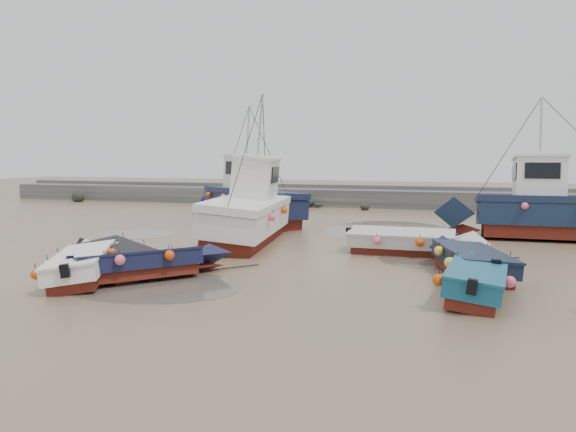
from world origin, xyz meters
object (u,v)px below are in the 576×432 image
object	(u,v)px
person	(253,231)
dinghy_1	(150,260)
cabin_boat_1	(248,210)
dinghy_0	(86,260)
dinghy_4	(113,254)
dinghy_5	(411,239)
dinghy_2	(475,276)
dinghy_6	(468,257)
cabin_boat_0	(246,199)
cabin_boat_2	(547,209)

from	to	relation	value
person	dinghy_1	bearing A→B (deg)	67.23
cabin_boat_1	dinghy_0	bearing A→B (deg)	-112.36
dinghy_4	dinghy_5	bearing A→B (deg)	-18.84
dinghy_4	dinghy_5	size ratio (longest dim) A/B	0.82
dinghy_5	cabin_boat_1	size ratio (longest dim) A/B	0.62
dinghy_0	dinghy_2	bearing A→B (deg)	-21.47
person	dinghy_6	bearing A→B (deg)	116.77
dinghy_4	person	xyz separation A→B (m)	(1.07, 10.07, -0.55)
dinghy_5	dinghy_6	world-z (taller)	same
dinghy_1	dinghy_5	size ratio (longest dim) A/B	0.78
dinghy_4	cabin_boat_0	xyz separation A→B (m)	(-0.25, 12.55, 0.80)
dinghy_1	cabin_boat_0	bearing A→B (deg)	141.09
dinghy_1	person	distance (m)	10.79
dinghy_2	cabin_boat_1	size ratio (longest dim) A/B	0.52
dinghy_6	cabin_boat_0	world-z (taller)	cabin_boat_0
cabin_boat_0	person	bearing A→B (deg)	-112.59
dinghy_0	dinghy_1	world-z (taller)	same
dinghy_5	cabin_boat_1	distance (m)	6.97
dinghy_6	cabin_boat_1	distance (m)	9.79
dinghy_4	dinghy_2	bearing A→B (deg)	-53.54
dinghy_1	dinghy_6	bearing A→B (deg)	62.92
dinghy_4	cabin_boat_0	world-z (taller)	cabin_boat_0
dinghy_1	cabin_boat_0	size ratio (longest dim) A/B	0.58
dinghy_6	cabin_boat_0	xyz separation A→B (m)	(-11.12, 9.84, 0.80)
cabin_boat_0	cabin_boat_1	bearing A→B (deg)	-118.76
cabin_boat_0	cabin_boat_2	xyz separation A→B (m)	(14.50, -1.42, -0.01)
dinghy_1	person	size ratio (longest dim) A/B	2.74
dinghy_2	cabin_boat_2	world-z (taller)	cabin_boat_2
dinghy_4	cabin_boat_1	bearing A→B (deg)	21.08
dinghy_5	dinghy_2	bearing A→B (deg)	19.46
dinghy_5	cabin_boat_2	distance (m)	7.53
person	cabin_boat_2	bearing A→B (deg)	158.26
dinghy_1	dinghy_5	xyz separation A→B (m)	(7.16, 6.57, -0.01)
dinghy_6	cabin_boat_0	bearing A→B (deg)	122.36
dinghy_4	cabin_boat_1	size ratio (longest dim) A/B	0.51
cabin_boat_2	person	distance (m)	13.29
dinghy_0	dinghy_4	distance (m)	1.16
cabin_boat_0	cabin_boat_1	distance (m)	6.14
dinghy_1	dinghy_4	xyz separation A→B (m)	(-1.74, 0.68, -0.00)
dinghy_1	cabin_boat_2	bearing A→B (deg)	85.89
cabin_boat_1	cabin_boat_2	bearing A→B (deg)	12.38
dinghy_0	dinghy_2	size ratio (longest dim) A/B	1.13
dinghy_5	cabin_boat_1	bearing A→B (deg)	-97.30
cabin_boat_2	dinghy_2	bearing A→B (deg)	163.43
dinghy_1	cabin_boat_0	world-z (taller)	cabin_boat_0
person	dinghy_2	bearing A→B (deg)	107.59
dinghy_2	person	world-z (taller)	dinghy_2
dinghy_0	cabin_boat_2	xyz separation A→B (m)	(14.42, 12.27, 0.79)
dinghy_0	cabin_boat_1	xyz separation A→B (m)	(2.21, 7.99, 0.80)
dinghy_4	dinghy_5	world-z (taller)	same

